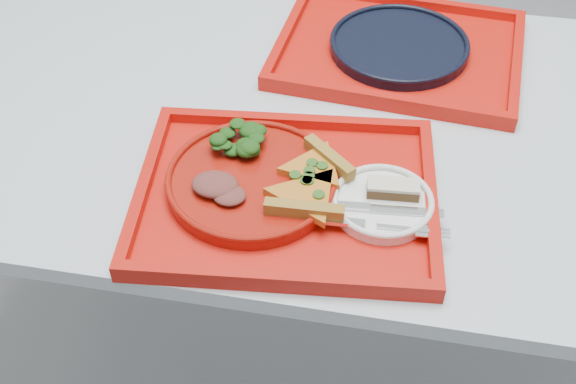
# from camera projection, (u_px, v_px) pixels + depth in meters

# --- Properties ---
(ground) EXTENTS (10.00, 10.00, 0.00)m
(ground) POSITION_uv_depth(u_px,v_px,m) (329.00, 357.00, 1.77)
(ground) COLOR gray
(ground) RESTS_ON ground
(table) EXTENTS (1.60, 0.80, 0.75)m
(table) POSITION_uv_depth(u_px,v_px,m) (344.00, 152.00, 1.29)
(table) COLOR silver
(table) RESTS_ON ground
(tray_main) EXTENTS (0.48, 0.39, 0.01)m
(tray_main) POSITION_uv_depth(u_px,v_px,m) (286.00, 198.00, 1.10)
(tray_main) COLOR red
(tray_main) RESTS_ON table
(tray_far) EXTENTS (0.48, 0.39, 0.01)m
(tray_far) POSITION_uv_depth(u_px,v_px,m) (398.00, 53.00, 1.37)
(tray_far) COLOR red
(tray_far) RESTS_ON table
(dinner_plate) EXTENTS (0.26, 0.26, 0.02)m
(dinner_plate) POSITION_uv_depth(u_px,v_px,m) (252.00, 182.00, 1.10)
(dinner_plate) COLOR maroon
(dinner_plate) RESTS_ON tray_main
(side_plate) EXTENTS (0.15, 0.15, 0.01)m
(side_plate) POSITION_uv_depth(u_px,v_px,m) (382.00, 205.00, 1.07)
(side_plate) COLOR white
(side_plate) RESTS_ON tray_main
(navy_plate) EXTENTS (0.26, 0.26, 0.02)m
(navy_plate) POSITION_uv_depth(u_px,v_px,m) (399.00, 47.00, 1.36)
(navy_plate) COLOR black
(navy_plate) RESTS_ON tray_far
(pizza_slice_a) EXTENTS (0.12, 0.13, 0.02)m
(pizza_slice_a) POSITION_uv_depth(u_px,v_px,m) (307.00, 194.00, 1.05)
(pizza_slice_a) COLOR orange
(pizza_slice_a) RESTS_ON dinner_plate
(pizza_slice_b) EXTENTS (0.15, 0.15, 0.02)m
(pizza_slice_b) POSITION_uv_depth(u_px,v_px,m) (315.00, 165.00, 1.10)
(pizza_slice_b) COLOR orange
(pizza_slice_b) RESTS_ON dinner_plate
(salad_heap) EXTENTS (0.08, 0.07, 0.04)m
(salad_heap) POSITION_uv_depth(u_px,v_px,m) (233.00, 137.00, 1.13)
(salad_heap) COLOR black
(salad_heap) RESTS_ON dinner_plate
(meat_portion) EXTENTS (0.07, 0.06, 0.02)m
(meat_portion) POSITION_uv_depth(u_px,v_px,m) (215.00, 184.00, 1.07)
(meat_portion) COLOR brown
(meat_portion) RESTS_ON dinner_plate
(dessert_bar) EXTENTS (0.08, 0.04, 0.02)m
(dessert_bar) POSITION_uv_depth(u_px,v_px,m) (393.00, 189.00, 1.07)
(dessert_bar) COLOR #472A17
(dessert_bar) RESTS_ON side_plate
(knife) EXTENTS (0.19, 0.03, 0.01)m
(knife) POSITION_uv_depth(u_px,v_px,m) (380.00, 208.00, 1.05)
(knife) COLOR silver
(knife) RESTS_ON side_plate
(fork) EXTENTS (0.19, 0.03, 0.01)m
(fork) POSITION_uv_depth(u_px,v_px,m) (375.00, 225.00, 1.02)
(fork) COLOR silver
(fork) RESTS_ON side_plate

